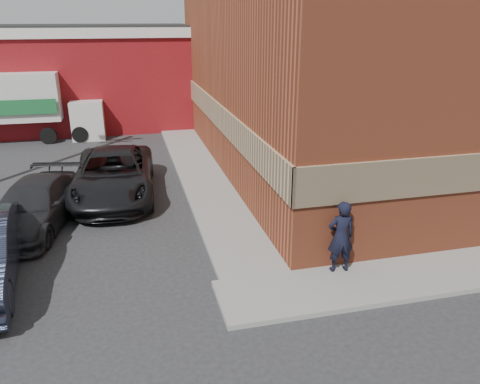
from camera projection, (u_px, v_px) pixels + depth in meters
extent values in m
plane|color=#28282B|center=(232.00, 282.00, 11.24)|extent=(90.00, 90.00, 0.00)
cube|color=#A4472A|center=(379.00, 55.00, 19.76)|extent=(14.00, 18.00, 9.00)
cube|color=tan|center=(217.00, 114.00, 18.95)|extent=(0.08, 18.16, 1.00)
cube|color=gray|center=(198.00, 168.00, 19.54)|extent=(1.80, 18.00, 0.12)
cube|color=maroon|center=(54.00, 81.00, 27.20)|extent=(16.00, 8.00, 5.00)
cube|color=silver|center=(48.00, 31.00, 26.24)|extent=(16.30, 8.30, 0.50)
cube|color=black|center=(47.00, 26.00, 26.13)|extent=(16.00, 8.00, 0.10)
imported|color=black|center=(341.00, 237.00, 11.25)|extent=(0.69, 0.48, 1.82)
imported|color=black|center=(113.00, 175.00, 16.36)|extent=(3.05, 6.01, 1.63)
imported|color=#28272A|center=(34.00, 206.00, 14.00)|extent=(2.87, 5.07, 1.38)
cube|color=silver|center=(4.00, 97.00, 23.20)|extent=(5.42, 2.24, 2.33)
cube|color=#1A6232|center=(0.00, 108.00, 22.33)|extent=(5.21, 0.10, 0.72)
cube|color=silver|center=(80.00, 119.00, 24.39)|extent=(1.65, 2.00, 1.97)
cylinder|color=black|center=(48.00, 136.00, 23.46)|extent=(0.81, 0.28, 0.81)
cylinder|color=black|center=(53.00, 128.00, 25.09)|extent=(0.81, 0.28, 0.81)
cylinder|color=black|center=(80.00, 134.00, 23.78)|extent=(0.81, 0.28, 0.81)
cylinder|color=black|center=(83.00, 127.00, 25.41)|extent=(0.81, 0.28, 0.81)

